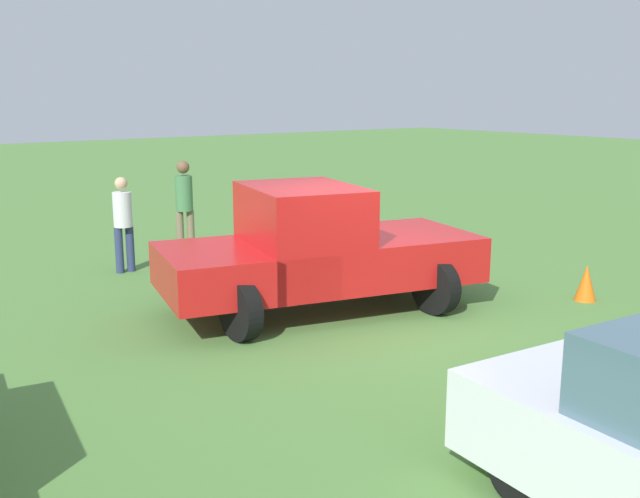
% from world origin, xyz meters
% --- Properties ---
extents(ground_plane, '(80.00, 80.00, 0.00)m').
position_xyz_m(ground_plane, '(0.00, 0.00, 0.00)').
color(ground_plane, '#54843D').
extents(pickup_truck, '(2.99, 4.78, 1.81)m').
position_xyz_m(pickup_truck, '(-0.93, -0.25, 0.94)').
color(pickup_truck, black).
rests_on(pickup_truck, ground_plane).
extents(person_bystander, '(0.32, 0.34, 1.66)m').
position_xyz_m(person_bystander, '(-4.75, -1.51, 0.93)').
color(person_bystander, navy).
rests_on(person_bystander, ground_plane).
extents(person_visitor, '(0.43, 0.43, 1.82)m').
position_xyz_m(person_visitor, '(-5.25, -0.11, 1.04)').
color(person_visitor, '#7A6B51').
rests_on(person_visitor, ground_plane).
extents(traffic_cone, '(0.32, 0.32, 0.55)m').
position_xyz_m(traffic_cone, '(1.07, 3.37, 0.28)').
color(traffic_cone, orange).
rests_on(traffic_cone, ground_plane).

